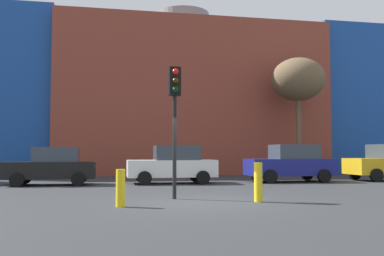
{
  "coord_description": "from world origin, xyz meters",
  "views": [
    {
      "loc": [
        -2.48,
        -12.13,
        1.42
      ],
      "look_at": [
        1.28,
        7.51,
        2.58
      ],
      "focal_mm": 39.89,
      "sensor_mm": 36.0,
      "label": 1
    }
  ],
  "objects": [
    {
      "name": "bollard_yellow_1",
      "position": [
        1.73,
        -0.33,
        0.57
      ],
      "size": [
        0.24,
        0.24,
        1.14
      ],
      "primitive_type": "cylinder",
      "color": "yellow",
      "rests_on": "ground_plane"
    },
    {
      "name": "parked_car_2",
      "position": [
        0.37,
        7.47,
        0.87
      ],
      "size": [
        4.05,
        1.99,
        1.75
      ],
      "rotation": [
        0.0,
        0.0,
        3.14
      ],
      "color": "white",
      "rests_on": "ground_plane"
    },
    {
      "name": "parked_car_3",
      "position": [
        6.19,
        7.47,
        0.9
      ],
      "size": [
        4.18,
        2.05,
        1.81
      ],
      "rotation": [
        0.0,
        0.0,
        3.14
      ],
      "color": "navy",
      "rests_on": "ground_plane"
    },
    {
      "name": "traffic_light_island",
      "position": [
        -0.53,
        0.88,
        3.0
      ],
      "size": [
        0.37,
        0.37,
        4.09
      ],
      "rotation": [
        0.0,
        0.0,
        -1.53
      ],
      "color": "black",
      "rests_on": "ground_plane"
    },
    {
      "name": "parked_car_1",
      "position": [
        -4.98,
        7.47,
        0.82
      ],
      "size": [
        3.82,
        1.88,
        1.66
      ],
      "rotation": [
        0.0,
        0.0,
        3.14
      ],
      "color": "black",
      "rests_on": "ground_plane"
    },
    {
      "name": "bollard_yellow_0",
      "position": [
        -2.21,
        -0.74,
        0.49
      ],
      "size": [
        0.24,
        0.24,
        0.98
      ],
      "primitive_type": "cylinder",
      "color": "yellow",
      "rests_on": "ground_plane"
    },
    {
      "name": "bare_tree_0",
      "position": [
        8.72,
        11.94,
        5.82
      ],
      "size": [
        3.27,
        3.27,
        7.19
      ],
      "color": "brown",
      "rests_on": "ground_plane"
    },
    {
      "name": "building_backdrop",
      "position": [
        3.03,
        20.17,
        5.26
      ],
      "size": [
        34.2,
        12.27,
        12.26
      ],
      "color": "brown",
      "rests_on": "ground_plane"
    },
    {
      "name": "ground_plane",
      "position": [
        0.0,
        0.0,
        0.0
      ],
      "size": [
        200.0,
        200.0,
        0.0
      ],
      "primitive_type": "plane",
      "color": "#2D3033"
    }
  ]
}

